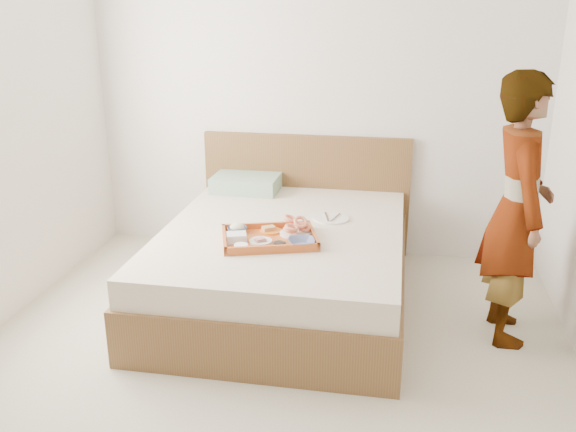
% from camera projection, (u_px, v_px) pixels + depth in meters
% --- Properties ---
extents(ground, '(3.50, 4.00, 0.01)m').
position_uv_depth(ground, '(259.00, 385.00, 3.32)').
color(ground, beige).
rests_on(ground, ground).
extents(wall_back, '(3.50, 0.01, 2.60)m').
position_uv_depth(wall_back, '(315.00, 90.00, 4.75)').
color(wall_back, silver).
rests_on(wall_back, ground).
extents(bed, '(1.65, 2.00, 0.53)m').
position_uv_depth(bed, '(283.00, 265.00, 4.17)').
color(bed, brown).
rests_on(bed, ground).
extents(headboard, '(1.65, 0.06, 0.95)m').
position_uv_depth(headboard, '(306.00, 193.00, 5.00)').
color(headboard, brown).
rests_on(headboard, ground).
extents(pillow, '(0.52, 0.36, 0.12)m').
position_uv_depth(pillow, '(246.00, 183.00, 4.86)').
color(pillow, '#8CAA84').
rests_on(pillow, bed).
extents(tray, '(0.67, 0.57, 0.05)m').
position_uv_depth(tray, '(269.00, 237.00, 3.84)').
color(tray, '#B35B2A').
rests_on(tray, bed).
extents(prawn_plate, '(0.25, 0.25, 0.01)m').
position_uv_depth(prawn_plate, '(295.00, 233.00, 3.92)').
color(prawn_plate, white).
rests_on(prawn_plate, tray).
extents(navy_bowl_big, '(0.20, 0.20, 0.04)m').
position_uv_depth(navy_bowl_big, '(301.00, 242.00, 3.74)').
color(navy_bowl_big, '#162146').
rests_on(navy_bowl_big, tray).
extents(sauce_dish, '(0.10, 0.10, 0.03)m').
position_uv_depth(sauce_dish, '(279.00, 245.00, 3.71)').
color(sauce_dish, black).
rests_on(sauce_dish, tray).
extents(meat_plate, '(0.18, 0.18, 0.01)m').
position_uv_depth(meat_plate, '(261.00, 241.00, 3.80)').
color(meat_plate, white).
rests_on(meat_plate, tray).
extents(bread_plate, '(0.18, 0.18, 0.01)m').
position_uv_depth(bread_plate, '(271.00, 231.00, 3.97)').
color(bread_plate, orange).
rests_on(bread_plate, tray).
extents(salad_bowl, '(0.16, 0.16, 0.04)m').
position_uv_depth(salad_bowl, '(237.00, 230.00, 3.94)').
color(salad_bowl, '#162146').
rests_on(salad_bowl, tray).
extents(plastic_tub, '(0.14, 0.13, 0.05)m').
position_uv_depth(plastic_tub, '(237.00, 237.00, 3.80)').
color(plastic_tub, silver).
rests_on(plastic_tub, tray).
extents(cheese_round, '(0.10, 0.10, 0.03)m').
position_uv_depth(cheese_round, '(241.00, 247.00, 3.69)').
color(cheese_round, white).
rests_on(cheese_round, tray).
extents(dinner_plate, '(0.27, 0.27, 0.01)m').
position_uv_depth(dinner_plate, '(331.00, 218.00, 4.24)').
color(dinner_plate, white).
rests_on(dinner_plate, bed).
extents(person, '(0.42, 0.61, 1.60)m').
position_uv_depth(person, '(517.00, 210.00, 3.58)').
color(person, beige).
rests_on(person, ground).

